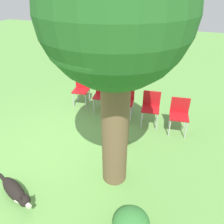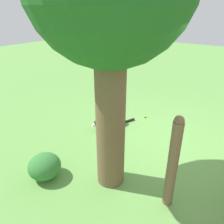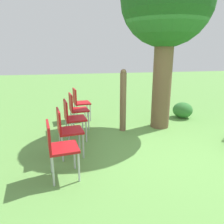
# 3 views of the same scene
# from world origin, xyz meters

# --- Properties ---
(ground_plane) EXTENTS (30.00, 30.00, 0.00)m
(ground_plane) POSITION_xyz_m (0.00, 0.00, 0.00)
(ground_plane) COLOR #609947
(oak_tree) EXTENTS (2.04, 2.04, 3.96)m
(oak_tree) POSITION_xyz_m (0.25, 1.19, 2.85)
(oak_tree) COLOR brown
(oak_tree) RESTS_ON ground_plane
(fence_post) EXTENTS (0.15, 0.15, 1.46)m
(fence_post) POSITION_xyz_m (-0.73, 1.11, 0.74)
(fence_post) COLOR brown
(fence_post) RESTS_ON ground_plane
(red_chair_0) EXTENTS (0.47, 0.49, 0.88)m
(red_chair_0) POSITION_xyz_m (-2.17, -0.69, 0.53)
(red_chair_0) COLOR #B21419
(red_chair_0) RESTS_ON ground_plane
(red_chair_1) EXTENTS (0.47, 0.49, 0.88)m
(red_chair_1) POSITION_xyz_m (-2.05, 0.03, 0.53)
(red_chair_1) COLOR #B21419
(red_chair_1) RESTS_ON ground_plane
(red_chair_2) EXTENTS (0.47, 0.49, 0.88)m
(red_chair_2) POSITION_xyz_m (-1.93, 0.74, 0.53)
(red_chair_2) COLOR #B21419
(red_chair_2) RESTS_ON ground_plane
(red_chair_3) EXTENTS (0.47, 0.49, 0.88)m
(red_chair_3) POSITION_xyz_m (-1.81, 1.45, 0.53)
(red_chair_3) COLOR #B21419
(red_chair_3) RESTS_ON ground_plane
(red_chair_4) EXTENTS (0.47, 0.49, 0.88)m
(red_chair_4) POSITION_xyz_m (-1.69, 2.16, 0.53)
(red_chair_4) COLOR #B21419
(red_chair_4) RESTS_ON ground_plane
(low_shrub) EXTENTS (0.55, 0.55, 0.44)m
(low_shrub) POSITION_xyz_m (1.21, 1.78, 0.22)
(low_shrub) COLOR #337533
(low_shrub) RESTS_ON ground_plane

